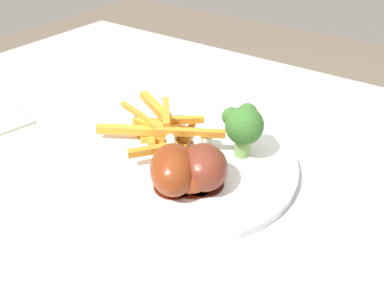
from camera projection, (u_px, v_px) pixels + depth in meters
name	position (u px, v px, depth m)	size (l,w,h in m)	color
dining_table	(218.00, 227.00, 0.52)	(1.25, 0.76, 0.75)	#B7B7BC
dinner_plate	(192.00, 160.00, 0.47)	(0.27, 0.27, 0.01)	white
broccoli_floret_front	(243.00, 125.00, 0.45)	(0.06, 0.05, 0.07)	#7AAC53
carrot_fries_pile	(161.00, 129.00, 0.50)	(0.17, 0.14, 0.04)	orange
chicken_drumstick_near	(173.00, 167.00, 0.41)	(0.10, 0.11, 0.05)	#551C0B
chicken_drumstick_far	(200.00, 164.00, 0.42)	(0.10, 0.11, 0.05)	#4C1A11
chicken_drumstick_extra	(193.00, 169.00, 0.42)	(0.08, 0.12, 0.04)	#631F0D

